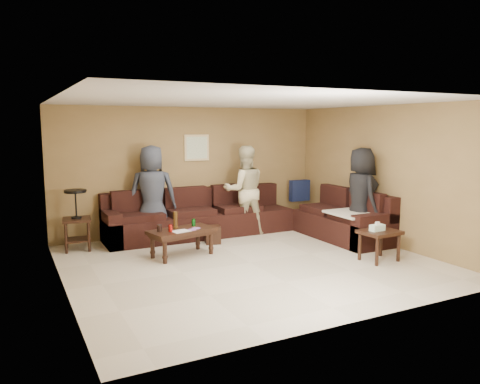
{
  "coord_description": "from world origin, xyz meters",
  "views": [
    {
      "loc": [
        -3.36,
        -6.28,
        2.14
      ],
      "look_at": [
        0.25,
        0.85,
        1.0
      ],
      "focal_mm": 35.0,
      "sensor_mm": 36.0,
      "label": 1
    }
  ],
  "objects_px": {
    "sectional_sofa": "(250,220)",
    "coffee_table": "(182,233)",
    "person_right": "(361,196)",
    "side_table_right": "(379,235)",
    "waste_bin": "(213,235)",
    "end_table_left": "(77,219)",
    "person_middle": "(244,190)",
    "person_left": "(152,193)"
  },
  "relations": [
    {
      "from": "sectional_sofa",
      "to": "end_table_left",
      "type": "bearing_deg",
      "value": 170.74
    },
    {
      "from": "person_left",
      "to": "end_table_left",
      "type": "bearing_deg",
      "value": 19.22
    },
    {
      "from": "end_table_left",
      "to": "side_table_right",
      "type": "distance_m",
      "value": 5.06
    },
    {
      "from": "waste_bin",
      "to": "person_right",
      "type": "relative_size",
      "value": 0.18
    },
    {
      "from": "person_right",
      "to": "waste_bin",
      "type": "bearing_deg",
      "value": 74.47
    },
    {
      "from": "waste_bin",
      "to": "person_left",
      "type": "height_order",
      "value": "person_left"
    },
    {
      "from": "person_left",
      "to": "coffee_table",
      "type": "bearing_deg",
      "value": 112.93
    },
    {
      "from": "side_table_right",
      "to": "waste_bin",
      "type": "xyz_separation_m",
      "value": [
        -1.91,
        2.22,
        -0.26
      ]
    },
    {
      "from": "sectional_sofa",
      "to": "coffee_table",
      "type": "xyz_separation_m",
      "value": [
        -1.64,
        -0.67,
        0.06
      ]
    },
    {
      "from": "end_table_left",
      "to": "person_right",
      "type": "distance_m",
      "value": 5.05
    },
    {
      "from": "sectional_sofa",
      "to": "person_middle",
      "type": "distance_m",
      "value": 0.65
    },
    {
      "from": "sectional_sofa",
      "to": "person_right",
      "type": "xyz_separation_m",
      "value": [
        1.58,
        -1.3,
        0.55
      ]
    },
    {
      "from": "coffee_table",
      "to": "end_table_left",
      "type": "height_order",
      "value": "end_table_left"
    },
    {
      "from": "side_table_right",
      "to": "person_right",
      "type": "bearing_deg",
      "value": 63.64
    },
    {
      "from": "waste_bin",
      "to": "person_left",
      "type": "xyz_separation_m",
      "value": [
        -0.91,
        0.67,
        0.73
      ]
    },
    {
      "from": "person_right",
      "to": "coffee_table",
      "type": "bearing_deg",
      "value": 89.3
    },
    {
      "from": "waste_bin",
      "to": "person_right",
      "type": "distance_m",
      "value": 2.79
    },
    {
      "from": "waste_bin",
      "to": "person_left",
      "type": "relative_size",
      "value": 0.18
    },
    {
      "from": "side_table_right",
      "to": "coffee_table",
      "type": "bearing_deg",
      "value": 148.22
    },
    {
      "from": "side_table_right",
      "to": "person_middle",
      "type": "distance_m",
      "value": 2.9
    },
    {
      "from": "end_table_left",
      "to": "person_middle",
      "type": "distance_m",
      "value": 3.18
    },
    {
      "from": "side_table_right",
      "to": "end_table_left",
      "type": "bearing_deg",
      "value": 145.73
    },
    {
      "from": "side_table_right",
      "to": "person_right",
      "type": "relative_size",
      "value": 0.36
    },
    {
      "from": "person_left",
      "to": "person_right",
      "type": "relative_size",
      "value": 1.02
    },
    {
      "from": "waste_bin",
      "to": "person_right",
      "type": "height_order",
      "value": "person_right"
    },
    {
      "from": "person_right",
      "to": "sectional_sofa",
      "type": "bearing_deg",
      "value": 60.98
    },
    {
      "from": "coffee_table",
      "to": "person_left",
      "type": "bearing_deg",
      "value": 95.68
    },
    {
      "from": "side_table_right",
      "to": "waste_bin",
      "type": "relative_size",
      "value": 1.97
    },
    {
      "from": "coffee_table",
      "to": "end_table_left",
      "type": "distance_m",
      "value": 1.9
    },
    {
      "from": "coffee_table",
      "to": "person_middle",
      "type": "bearing_deg",
      "value": 30.9
    },
    {
      "from": "waste_bin",
      "to": "coffee_table",
      "type": "bearing_deg",
      "value": -145.19
    },
    {
      "from": "side_table_right",
      "to": "waste_bin",
      "type": "height_order",
      "value": "side_table_right"
    },
    {
      "from": "sectional_sofa",
      "to": "end_table_left",
      "type": "xyz_separation_m",
      "value": [
        -3.12,
        0.51,
        0.23
      ]
    },
    {
      "from": "person_right",
      "to": "side_table_right",
      "type": "bearing_deg",
      "value": 164.01
    },
    {
      "from": "sectional_sofa",
      "to": "waste_bin",
      "type": "relative_size",
      "value": 14.41
    },
    {
      "from": "sectional_sofa",
      "to": "end_table_left",
      "type": "height_order",
      "value": "end_table_left"
    },
    {
      "from": "coffee_table",
      "to": "side_table_right",
      "type": "xyz_separation_m",
      "value": [
        2.7,
        -1.67,
        0.04
      ]
    },
    {
      "from": "coffee_table",
      "to": "waste_bin",
      "type": "relative_size",
      "value": 3.63
    },
    {
      "from": "waste_bin",
      "to": "person_left",
      "type": "distance_m",
      "value": 1.35
    },
    {
      "from": "sectional_sofa",
      "to": "waste_bin",
      "type": "xyz_separation_m",
      "value": [
        -0.85,
        -0.12,
        -0.16
      ]
    },
    {
      "from": "sectional_sofa",
      "to": "end_table_left",
      "type": "relative_size",
      "value": 4.42
    },
    {
      "from": "end_table_left",
      "to": "person_left",
      "type": "xyz_separation_m",
      "value": [
        1.36,
        0.05,
        0.34
      ]
    }
  ]
}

